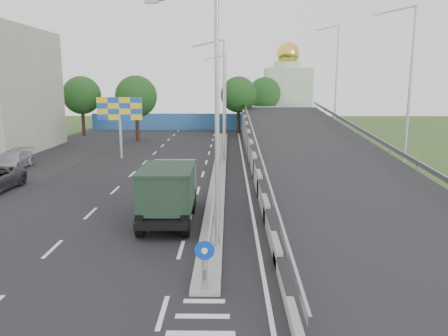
{
  "coord_description": "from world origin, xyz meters",
  "views": [
    {
      "loc": [
        0.78,
        -10.9,
        6.76
      ],
      "look_at": [
        0.49,
        12.39,
        2.2
      ],
      "focal_mm": 35.0,
      "sensor_mm": 36.0,
      "label": 1
    }
  ],
  "objects_px": {
    "sign_bollard": "(205,265)",
    "billboard": "(120,112)",
    "lamp_post_far": "(224,90)",
    "church": "(287,92)",
    "dump_truck": "(169,189)",
    "parked_car_d": "(13,160)",
    "lamp_post_near": "(212,108)",
    "lamp_post_mid": "(221,94)"
  },
  "relations": [
    {
      "from": "lamp_post_mid",
      "to": "dump_truck",
      "type": "distance_m",
      "value": 16.61
    },
    {
      "from": "lamp_post_near",
      "to": "lamp_post_far",
      "type": "xyz_separation_m",
      "value": [
        0.0,
        40.0,
        0.0
      ]
    },
    {
      "from": "lamp_post_mid",
      "to": "lamp_post_far",
      "type": "bearing_deg",
      "value": 90.0
    },
    {
      "from": "church",
      "to": "parked_car_d",
      "type": "distance_m",
      "value": 45.76
    },
    {
      "from": "sign_bollard",
      "to": "dump_truck",
      "type": "height_order",
      "value": "dump_truck"
    },
    {
      "from": "lamp_post_near",
      "to": "parked_car_d",
      "type": "xyz_separation_m",
      "value": [
        -16.52,
        16.92,
        -5.08
      ]
    },
    {
      "from": "lamp_post_mid",
      "to": "billboard",
      "type": "relative_size",
      "value": 1.83
    },
    {
      "from": "sign_bollard",
      "to": "parked_car_d",
      "type": "relative_size",
      "value": 0.33
    },
    {
      "from": "dump_truck",
      "to": "lamp_post_mid",
      "type": "bearing_deg",
      "value": 80.88
    },
    {
      "from": "lamp_post_mid",
      "to": "lamp_post_far",
      "type": "height_order",
      "value": "same"
    },
    {
      "from": "lamp_post_near",
      "to": "church",
      "type": "xyz_separation_m",
      "value": [
        9.89,
        54.0,
        -0.5
      ]
    },
    {
      "from": "parked_car_d",
      "to": "sign_bollard",
      "type": "bearing_deg",
      "value": -56.36
    },
    {
      "from": "lamp_post_near",
      "to": "lamp_post_mid",
      "type": "distance_m",
      "value": 20.0
    },
    {
      "from": "sign_bollard",
      "to": "church",
      "type": "xyz_separation_m",
      "value": [
        10.0,
        57.83,
        4.28
      ]
    },
    {
      "from": "lamp_post_far",
      "to": "dump_truck",
      "type": "distance_m",
      "value": 36.22
    },
    {
      "from": "lamp_post_far",
      "to": "church",
      "type": "height_order",
      "value": "church"
    },
    {
      "from": "lamp_post_far",
      "to": "sign_bollard",
      "type": "bearing_deg",
      "value": -90.14
    },
    {
      "from": "dump_truck",
      "to": "parked_car_d",
      "type": "bearing_deg",
      "value": 137.11
    },
    {
      "from": "church",
      "to": "parked_car_d",
      "type": "relative_size",
      "value": 2.76
    },
    {
      "from": "sign_bollard",
      "to": "billboard",
      "type": "relative_size",
      "value": 0.3
    },
    {
      "from": "dump_truck",
      "to": "parked_car_d",
      "type": "relative_size",
      "value": 1.29
    },
    {
      "from": "lamp_post_mid",
      "to": "sign_bollard",
      "type": "bearing_deg",
      "value": -90.26
    },
    {
      "from": "sign_bollard",
      "to": "billboard",
      "type": "height_order",
      "value": "billboard"
    },
    {
      "from": "lamp_post_near",
      "to": "dump_truck",
      "type": "bearing_deg",
      "value": 119.4
    },
    {
      "from": "lamp_post_mid",
      "to": "church",
      "type": "bearing_deg",
      "value": 73.78
    },
    {
      "from": "lamp_post_near",
      "to": "dump_truck",
      "type": "distance_m",
      "value": 6.34
    },
    {
      "from": "sign_bollard",
      "to": "lamp_post_mid",
      "type": "xyz_separation_m",
      "value": [
        0.11,
        23.83,
        4.77
      ]
    },
    {
      "from": "lamp_post_far",
      "to": "church",
      "type": "distance_m",
      "value": 17.15
    },
    {
      "from": "sign_bollard",
      "to": "lamp_post_near",
      "type": "bearing_deg",
      "value": 88.36
    },
    {
      "from": "dump_truck",
      "to": "sign_bollard",
      "type": "bearing_deg",
      "value": -75.32
    },
    {
      "from": "lamp_post_near",
      "to": "church",
      "type": "distance_m",
      "value": 54.9
    },
    {
      "from": "dump_truck",
      "to": "billboard",
      "type": "bearing_deg",
      "value": 109.96
    },
    {
      "from": "lamp_post_near",
      "to": "dump_truck",
      "type": "xyz_separation_m",
      "value": [
        -2.31,
        4.1,
        -4.24
      ]
    },
    {
      "from": "lamp_post_near",
      "to": "billboard",
      "type": "distance_m",
      "value": 23.87
    },
    {
      "from": "sign_bollard",
      "to": "lamp_post_mid",
      "type": "distance_m",
      "value": 24.3
    },
    {
      "from": "church",
      "to": "parked_car_d",
      "type": "xyz_separation_m",
      "value": [
        -26.41,
        -37.08,
        -4.58
      ]
    },
    {
      "from": "sign_bollard",
      "to": "lamp_post_far",
      "type": "height_order",
      "value": "lamp_post_far"
    },
    {
      "from": "sign_bollard",
      "to": "dump_truck",
      "type": "distance_m",
      "value": 8.25
    },
    {
      "from": "dump_truck",
      "to": "parked_car_d",
      "type": "distance_m",
      "value": 19.15
    },
    {
      "from": "lamp_post_near",
      "to": "lamp_post_far",
      "type": "bearing_deg",
      "value": 90.0
    },
    {
      "from": "lamp_post_near",
      "to": "billboard",
      "type": "relative_size",
      "value": 1.83
    },
    {
      "from": "sign_bollard",
      "to": "church",
      "type": "height_order",
      "value": "church"
    }
  ]
}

